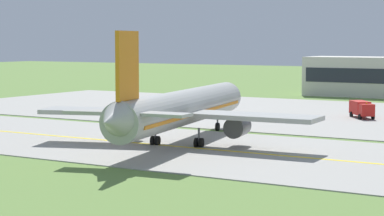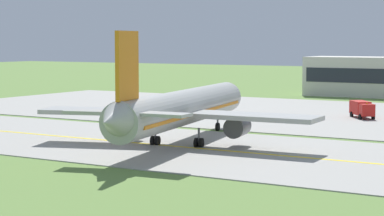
{
  "view_description": "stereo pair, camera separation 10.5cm",
  "coord_description": "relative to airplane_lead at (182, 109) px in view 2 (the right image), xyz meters",
  "views": [
    {
      "loc": [
        49.06,
        -67.8,
        11.76
      ],
      "look_at": [
        6.28,
        4.38,
        4.0
      ],
      "focal_mm": 68.03,
      "sensor_mm": 36.0,
      "label": 1
    },
    {
      "loc": [
        49.15,
        -67.74,
        11.76
      ],
      "look_at": [
        6.28,
        4.38,
        4.0
      ],
      "focal_mm": 68.03,
      "sensor_mm": 36.0,
      "label": 2
    }
  ],
  "objects": [
    {
      "name": "taxiway_centreline",
      "position": [
        -6.37,
        -1.9,
        -4.03
      ],
      "size": [
        220.0,
        0.6,
        0.01
      ],
      "primitive_type": "cube",
      "color": "yellow",
      "rests_on": "taxiway_strip"
    },
    {
      "name": "service_truck_baggage",
      "position": [
        8.89,
        37.91,
        -2.6
      ],
      "size": [
        5.22,
        6.04,
        2.6
      ],
      "color": "red",
      "rests_on": "ground"
    },
    {
      "name": "airplane_lead",
      "position": [
        0.0,
        0.0,
        0.0
      ],
      "size": [
        32.17,
        39.46,
        12.7
      ],
      "color": "#ADADA8",
      "rests_on": "ground"
    },
    {
      "name": "apron_pad",
      "position": [
        3.63,
        40.1,
        -4.08
      ],
      "size": [
        140.0,
        52.0,
        0.1
      ],
      "primitive_type": "cube",
      "color": "#9E9B93",
      "rests_on": "ground"
    },
    {
      "name": "ground_plane",
      "position": [
        -6.37,
        -1.9,
        -4.13
      ],
      "size": [
        500.0,
        500.0,
        0.0
      ],
      "primitive_type": "plane",
      "color": "olive"
    },
    {
      "name": "taxiway_strip",
      "position": [
        -6.37,
        -1.9,
        -4.08
      ],
      "size": [
        240.0,
        28.0,
        0.1
      ],
      "primitive_type": "cube",
      "color": "#9E9B93",
      "rests_on": "ground"
    },
    {
      "name": "traffic_cone_near_edge",
      "position": [
        -8.38,
        11.18,
        -3.83
      ],
      "size": [
        0.44,
        0.44,
        0.6
      ],
      "primitive_type": "cone",
      "color": "orange",
      "rests_on": "ground"
    }
  ]
}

